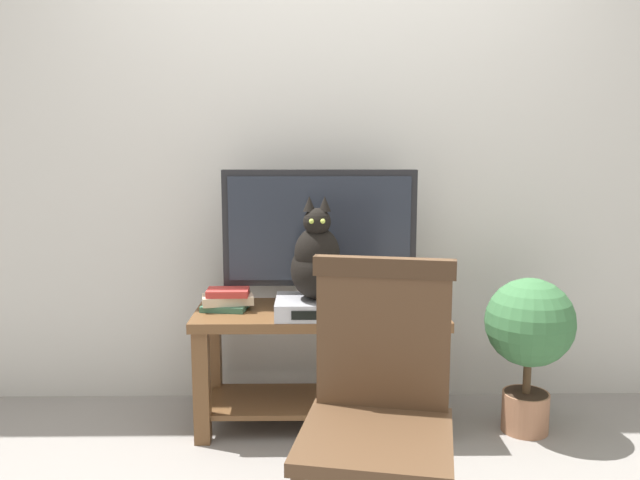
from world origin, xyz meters
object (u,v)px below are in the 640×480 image
wooden_chair (379,400)px  potted_plant (529,333)px  media_box (317,307)px  cat (317,262)px  tv_stand (320,348)px  tv (320,233)px  book_stack (227,300)px

wooden_chair → potted_plant: wooden_chair is taller
media_box → cat: cat is taller
media_box → cat: 0.21m
wooden_chair → tv_stand: bearing=98.5°
tv_stand → potted_plant: potted_plant is taller
tv → potted_plant: (0.95, -0.18, -0.43)m
media_box → book_stack: 0.43m
cat → wooden_chair: 1.01m
tv → book_stack: bearing=-169.6°
tv_stand → wooden_chair: (0.16, -1.08, 0.20)m
cat → wooden_chair: bearing=-79.9°
media_box → potted_plant: (0.96, 0.00, -0.13)m
tv → tv_stand: bearing=-90.0°
cat → book_stack: 0.48m
tv → cat: (-0.01, -0.20, -0.10)m
media_box → potted_plant: potted_plant is taller
book_stack → potted_plant: (1.37, -0.10, -0.14)m
tv_stand → tv: tv is taller
wooden_chair → book_stack: (-0.59, 1.09, 0.03)m
cat → potted_plant: (0.96, 0.02, -0.34)m
tv → wooden_chair: bearing=-82.2°
book_stack → wooden_chair: bearing=-61.7°
tv_stand → tv: size_ratio=1.27×
media_box → book_stack: bearing=165.7°
tv_stand → book_stack: bearing=177.7°
tv_stand → tv: (0.00, 0.10, 0.52)m
tv → cat: bearing=-93.7°
media_box → book_stack: book_stack is taller
tv_stand → wooden_chair: size_ratio=1.17×
tv → book_stack: (-0.43, -0.08, -0.30)m
tv → media_box: size_ratio=2.45×
tv_stand → media_box: size_ratio=3.11×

